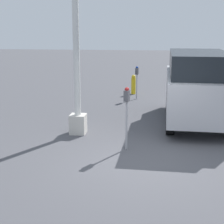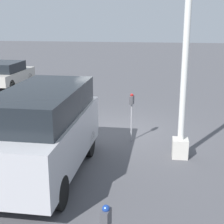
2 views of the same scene
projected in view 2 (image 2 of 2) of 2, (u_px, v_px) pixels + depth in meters
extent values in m
plane|color=#4C4C51|center=(119.00, 132.00, 11.89)|extent=(80.00, 80.00, 0.00)
cylinder|color=#9E9EA3|center=(131.00, 123.00, 10.92)|extent=(0.05, 0.05, 1.22)
cube|color=#47474C|center=(132.00, 100.00, 10.72)|extent=(0.22, 0.14, 0.26)
sphere|color=maroon|center=(132.00, 95.00, 10.68)|extent=(0.11, 0.11, 0.11)
cube|color=#47474C|center=(106.00, 218.00, 4.81)|extent=(0.22, 0.14, 0.26)
sphere|color=navy|center=(106.00, 209.00, 4.76)|extent=(0.11, 0.11, 0.11)
cube|color=beige|center=(180.00, 148.00, 9.74)|extent=(0.44, 0.44, 0.55)
cylinder|color=silver|center=(187.00, 31.00, 8.85)|extent=(0.18, 0.18, 5.91)
cube|color=#B2B2B7|center=(44.00, 140.00, 8.42)|extent=(4.59, 1.95, 1.19)
cube|color=black|center=(43.00, 102.00, 8.27)|extent=(3.68, 1.78, 0.67)
cube|color=orange|center=(35.00, 206.00, 6.34)|extent=(0.08, 0.12, 0.20)
cylinder|color=black|center=(59.00, 193.00, 7.12)|extent=(0.74, 0.24, 0.73)
cylinder|color=black|center=(89.00, 144.00, 9.81)|extent=(0.74, 0.24, 0.73)
cylinder|color=black|center=(35.00, 141.00, 10.05)|extent=(0.74, 0.24, 0.73)
cube|color=#B7B2A8|center=(6.00, 76.00, 19.34)|extent=(3.90, 2.01, 0.57)
cube|color=black|center=(4.00, 67.00, 19.02)|extent=(2.18, 1.78, 0.51)
cube|color=orange|center=(12.00, 73.00, 21.24)|extent=(0.09, 0.12, 0.20)
cylinder|color=black|center=(4.00, 77.00, 20.68)|extent=(0.62, 0.25, 0.61)
cylinder|color=black|center=(29.00, 78.00, 20.41)|extent=(0.62, 0.25, 0.61)
cylinder|color=black|center=(10.00, 85.00, 18.16)|extent=(0.62, 0.25, 0.61)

